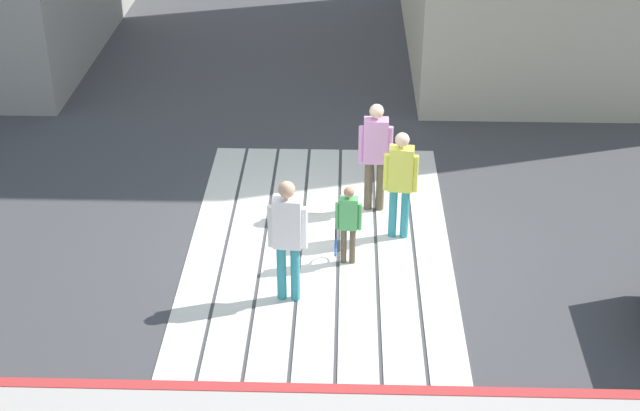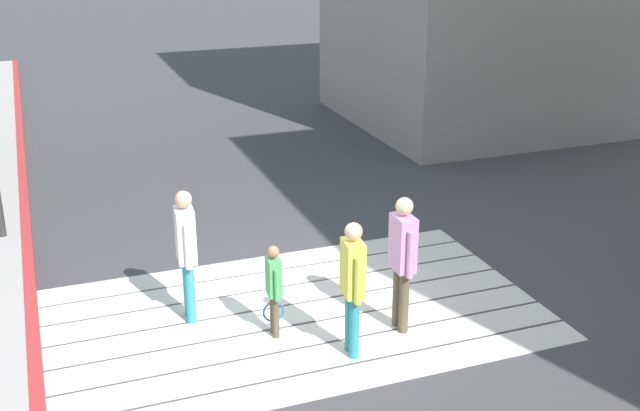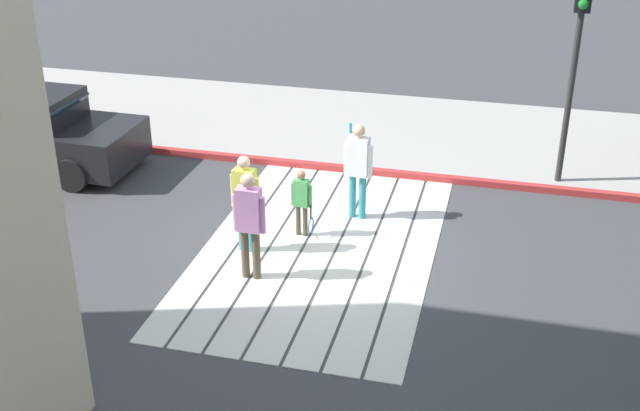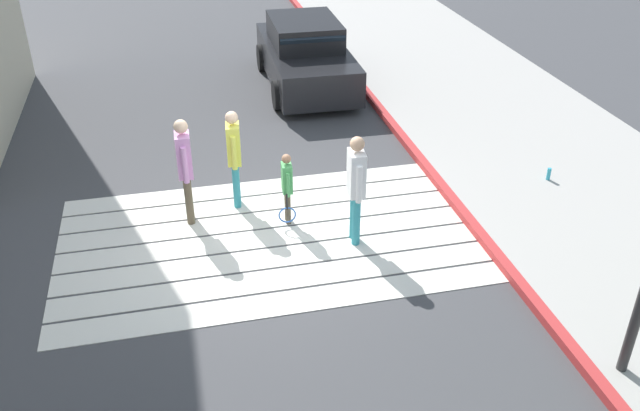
% 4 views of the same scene
% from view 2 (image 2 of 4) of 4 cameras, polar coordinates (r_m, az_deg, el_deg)
% --- Properties ---
extents(ground_plane, '(120.00, 120.00, 0.00)m').
position_cam_2_polar(ground_plane, '(10.50, -1.81, -7.89)').
color(ground_plane, '#424244').
extents(crosswalk_stripes, '(6.40, 3.80, 0.01)m').
position_cam_2_polar(crosswalk_stripes, '(10.50, -1.81, -7.86)').
color(crosswalk_stripes, silver).
rests_on(crosswalk_stripes, ground).
extents(curb_painted, '(0.16, 40.00, 0.13)m').
position_cam_2_polar(curb_painted, '(10.06, -19.91, -10.23)').
color(curb_painted, '#BC3333').
rests_on(curb_painted, ground).
extents(pedestrian_adult_lead, '(0.25, 0.52, 1.78)m').
position_cam_2_polar(pedestrian_adult_lead, '(10.08, -9.64, -2.93)').
color(pedestrian_adult_lead, teal).
rests_on(pedestrian_adult_lead, ground).
extents(pedestrian_adult_trailing, '(0.25, 0.50, 1.70)m').
position_cam_2_polar(pedestrian_adult_trailing, '(9.19, 2.37, -5.38)').
color(pedestrian_adult_trailing, teal).
rests_on(pedestrian_adult_trailing, ground).
extents(pedestrian_adult_side, '(0.23, 0.52, 1.78)m').
position_cam_2_polar(pedestrian_adult_side, '(9.76, 5.98, -3.54)').
color(pedestrian_adult_side, brown).
rests_on(pedestrian_adult_side, ground).
extents(pedestrian_child_with_racket, '(0.28, 0.38, 1.22)m').
position_cam_2_polar(pedestrian_child_with_racket, '(9.74, -3.35, -5.84)').
color(pedestrian_child_with_racket, brown).
rests_on(pedestrian_child_with_racket, ground).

